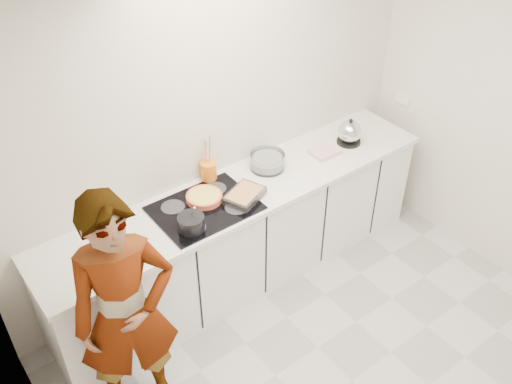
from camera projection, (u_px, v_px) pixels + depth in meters
floor at (352, 381)px, 3.99m from camera, size 3.60×3.20×0.00m
ceiling at (415, 17)px, 2.41m from camera, size 3.60×3.20×0.00m
wall_back at (217, 127)px, 4.22m from camera, size 3.60×0.00×2.60m
base_cabinets at (244, 237)px, 4.54m from camera, size 3.20×0.58×0.87m
countertop at (243, 192)px, 4.26m from camera, size 3.24×0.64×0.04m
hob at (205, 208)px, 4.07m from camera, size 0.72×0.54×0.01m
tart_dish at (204, 197)px, 4.12m from camera, size 0.26×0.26×0.04m
saucepan at (191, 223)px, 3.85m from camera, size 0.20×0.20×0.18m
baking_dish at (245, 195)px, 4.12m from camera, size 0.35×0.30×0.06m
mixing_bowl at (267, 162)px, 4.44m from camera, size 0.32×0.32×0.13m
tea_towel at (325, 152)px, 4.62m from camera, size 0.24×0.17×0.04m
kettle at (350, 133)px, 4.71m from camera, size 0.22×0.22×0.23m
utensil_crock at (209, 171)px, 4.30m from camera, size 0.16×0.16×0.15m
cook at (126, 314)px, 3.36m from camera, size 0.71×0.55×1.72m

